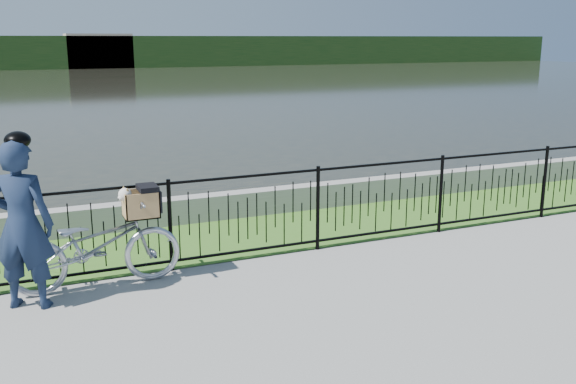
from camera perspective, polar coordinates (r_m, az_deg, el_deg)
name	(u,v)px	position (r m, az deg, el deg)	size (l,w,h in m)	color
ground	(300,305)	(6.98, 1.08, -10.01)	(120.00, 120.00, 0.00)	gray
grass_strip	(224,238)	(9.26, -5.72, -4.05)	(60.00, 2.00, 0.01)	#3B6A21
water	(55,89)	(39.00, -20.01, 8.62)	(120.00, 120.00, 0.00)	#27271E
quay_wall	(204,208)	(10.12, -7.52, -1.41)	(60.00, 0.30, 0.40)	gray
fence	(248,217)	(8.19, -3.62, -2.19)	(14.00, 0.06, 1.15)	black
far_treeline	(31,52)	(65.87, -21.91, 11.45)	(120.00, 6.00, 3.00)	#213E17
far_building_right	(99,51)	(64.90, -16.47, 11.93)	(6.00, 3.00, 3.20)	#A39683
bicycle_rig	(97,244)	(7.60, -16.66, -4.48)	(1.92, 0.67, 1.16)	#AEB2BB
cyclist	(22,223)	(7.19, -22.60, -2.56)	(0.78, 0.67, 1.88)	#15213B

